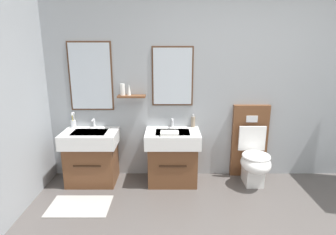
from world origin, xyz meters
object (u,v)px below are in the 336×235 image
(vanity_sink_left, at_px, (93,155))
(toothbrush_cup, at_px, (74,123))
(soap_dispenser, at_px, (194,122))
(vanity_sink_right, at_px, (173,155))
(toilet, at_px, (253,154))
(folded_hand_towel, at_px, (170,134))

(vanity_sink_left, xyz_separation_m, toothbrush_cup, (-0.27, 0.18, 0.39))
(toothbrush_cup, distance_m, soap_dispenser, 1.60)
(vanity_sink_left, xyz_separation_m, vanity_sink_right, (1.06, 0.00, 0.00))
(toilet, relative_size, folded_hand_towel, 4.55)
(soap_dispenser, relative_size, folded_hand_towel, 0.81)
(vanity_sink_left, xyz_separation_m, soap_dispenser, (1.33, 0.19, 0.40))
(vanity_sink_right, height_order, toothbrush_cup, toothbrush_cup)
(vanity_sink_left, bearing_deg, vanity_sink_right, 0.00)
(folded_hand_towel, bearing_deg, soap_dispenser, 48.01)
(vanity_sink_right, height_order, toilet, toilet)
(toothbrush_cup, height_order, soap_dispenser, toothbrush_cup)
(vanity_sink_right, xyz_separation_m, soap_dispenser, (0.28, 0.19, 0.40))
(vanity_sink_right, height_order, soap_dispenser, soap_dispenser)
(vanity_sink_right, distance_m, soap_dispenser, 0.52)
(soap_dispenser, xyz_separation_m, folded_hand_towel, (-0.32, -0.35, -0.05))
(vanity_sink_left, distance_m, vanity_sink_right, 1.06)
(vanity_sink_left, xyz_separation_m, folded_hand_towel, (1.02, -0.16, 0.35))
(vanity_sink_right, bearing_deg, soap_dispenser, 34.69)
(folded_hand_towel, bearing_deg, toilet, 9.43)
(vanity_sink_right, relative_size, toilet, 0.70)
(toilet, bearing_deg, folded_hand_towel, -170.57)
(toilet, distance_m, folded_hand_towel, 1.16)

